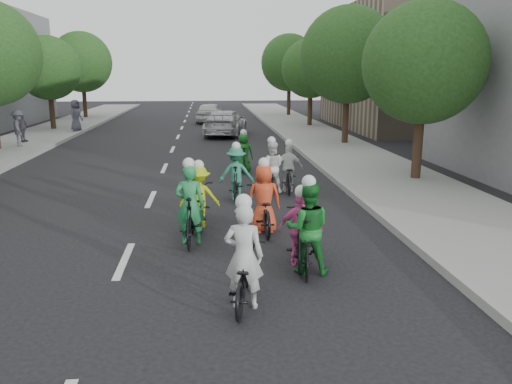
{
  "coord_description": "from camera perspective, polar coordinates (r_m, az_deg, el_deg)",
  "views": [
    {
      "loc": [
        1.7,
        -9.56,
        3.63
      ],
      "look_at": [
        2.78,
        1.45,
        1.0
      ],
      "focal_mm": 35.0,
      "sensor_mm": 36.0,
      "label": 1
    }
  ],
  "objects": [
    {
      "name": "ground",
      "position": [
        10.37,
        -14.82,
        -7.59
      ],
      "size": [
        120.0,
        120.0,
        0.0
      ],
      "primitive_type": "plane",
      "color": "black",
      "rests_on": "ground"
    },
    {
      "name": "curb_left",
      "position": [
        21.34,
        -26.86,
        2.38
      ],
      "size": [
        0.18,
        80.0,
        0.18
      ],
      "primitive_type": "cube",
      "color": "#999993",
      "rests_on": "ground"
    },
    {
      "name": "sidewalk_right",
      "position": [
        20.86,
        12.06,
        3.28
      ],
      "size": [
        4.0,
        80.0,
        0.15
      ],
      "primitive_type": "cube",
      "color": "gray",
      "rests_on": "ground"
    },
    {
      "name": "curb_right",
      "position": [
        20.35,
        6.81,
        3.27
      ],
      "size": [
        0.18,
        80.0,
        0.18
      ],
      "primitive_type": "cube",
      "color": "#999993",
      "rests_on": "ground"
    },
    {
      "name": "bldg_se",
      "position": [
        36.48,
        17.94,
        13.34
      ],
      "size": [
        10.0,
        14.0,
        8.0
      ],
      "primitive_type": "cube",
      "color": "gray",
      "rests_on": "ground"
    },
    {
      "name": "tree_l_4",
      "position": [
        34.99,
        -22.68,
        12.94
      ],
      "size": [
        4.0,
        4.0,
        5.97
      ],
      "color": "black",
      "rests_on": "ground"
    },
    {
      "name": "tree_l_5",
      "position": [
        43.7,
        -19.31,
        13.83
      ],
      "size": [
        4.8,
        4.8,
        6.93
      ],
      "color": "black",
      "rests_on": "ground"
    },
    {
      "name": "tree_r_0",
      "position": [
        17.66,
        18.64,
        13.79
      ],
      "size": [
        4.0,
        4.0,
        5.97
      ],
      "color": "black",
      "rests_on": "ground"
    },
    {
      "name": "tree_r_1",
      "position": [
        26.16,
        10.49,
        15.12
      ],
      "size": [
        4.8,
        4.8,
        6.93
      ],
      "color": "black",
      "rests_on": "ground"
    },
    {
      "name": "tree_r_2",
      "position": [
        34.89,
        6.29,
        13.86
      ],
      "size": [
        4.0,
        4.0,
        5.97
      ],
      "color": "black",
      "rests_on": "ground"
    },
    {
      "name": "tree_r_3",
      "position": [
        43.75,
        3.83,
        14.53
      ],
      "size": [
        4.8,
        4.8,
        6.93
      ],
      "color": "black",
      "rests_on": "ground"
    },
    {
      "name": "cyclist_0",
      "position": [
        8.02,
        -1.42,
        -8.88
      ],
      "size": [
        0.96,
        1.85,
        1.85
      ],
      "rotation": [
        0.0,
        0.0,
        2.94
      ],
      "color": "black",
      "rests_on": "ground"
    },
    {
      "name": "cyclist_1",
      "position": [
        9.34,
        5.84,
        -4.97
      ],
      "size": [
        0.93,
        1.88,
        1.86
      ],
      "rotation": [
        0.0,
        0.0,
        2.97
      ],
      "color": "black",
      "rests_on": "ground"
    },
    {
      "name": "cyclist_2",
      "position": [
        12.18,
        -6.47,
        -1.12
      ],
      "size": [
        0.97,
        1.87,
        1.64
      ],
      "rotation": [
        0.0,
        0.0,
        3.13
      ],
      "color": "black",
      "rests_on": "ground"
    },
    {
      "name": "cyclist_3",
      "position": [
        9.7,
        5.03,
        -4.79
      ],
      "size": [
        0.9,
        1.92,
        1.6
      ],
      "rotation": [
        0.0,
        0.0,
        2.96
      ],
      "color": "black",
      "rests_on": "ground"
    },
    {
      "name": "cyclist_4",
      "position": [
        11.68,
        0.86,
        -1.57
      ],
      "size": [
        0.8,
        1.97,
        1.77
      ],
      "rotation": [
        0.0,
        0.0,
        3.16
      ],
      "color": "black",
      "rests_on": "ground"
    },
    {
      "name": "cyclist_5",
      "position": [
        10.94,
        -7.51,
        -2.47
      ],
      "size": [
        0.66,
        1.84,
        1.91
      ],
      "rotation": [
        0.0,
        0.0,
        3.1
      ],
      "color": "black",
      "rests_on": "ground"
    },
    {
      "name": "cyclist_6",
      "position": [
        15.61,
        1.74,
        2.27
      ],
      "size": [
        0.86,
        1.69,
        1.75
      ],
      "rotation": [
        0.0,
        0.0,
        2.98
      ],
      "color": "black",
      "rests_on": "ground"
    },
    {
      "name": "cyclist_7",
      "position": [
        14.69,
        -2.26,
        1.72
      ],
      "size": [
        1.07,
        1.77,
        1.71
      ],
      "rotation": [
        0.0,
        0.0,
        3.02
      ],
      "color": "black",
      "rests_on": "ground"
    },
    {
      "name": "cyclist_8",
      "position": [
        15.75,
        3.72,
        2.22
      ],
      "size": [
        0.92,
        2.03,
        1.66
      ],
      "rotation": [
        0.0,
        0.0,
        3.02
      ],
      "color": "black",
      "rests_on": "ground"
    },
    {
      "name": "cyclist_9",
      "position": [
        18.81,
        -1.43,
        4.11
      ],
      "size": [
        0.72,
        1.6,
        1.62
      ],
      "rotation": [
        0.0,
        0.0,
        3.14
      ],
      "color": "black",
      "rests_on": "ground"
    },
    {
      "name": "follow_car_lead",
      "position": [
        30.23,
        -3.53,
        7.89
      ],
      "size": [
        3.06,
        5.45,
        1.49
      ],
      "primitive_type": "imported",
      "rotation": [
        0.0,
        0.0,
        2.94
      ],
      "color": "silver",
      "rests_on": "ground"
    },
    {
      "name": "follow_car_trail",
      "position": [
        38.5,
        -5.31,
        9.05
      ],
      "size": [
        2.3,
        4.6,
        1.5
      ],
      "primitive_type": "imported",
      "rotation": [
        0.0,
        0.0,
        3.02
      ],
      "color": "silver",
      "rests_on": "ground"
    },
    {
      "name": "spectator_0",
      "position": [
        27.09,
        -25.49,
        6.6
      ],
      "size": [
        1.04,
        1.31,
        1.77
      ],
      "primitive_type": "imported",
      "rotation": [
        0.0,
        0.0,
        1.95
      ],
      "color": "#494955",
      "rests_on": "sidewalk_left"
    },
    {
      "name": "spectator_1",
      "position": [
        28.78,
        -25.14,
        6.71
      ],
      "size": [
        0.51,
        0.94,
        1.52
      ],
      "primitive_type": "imported",
      "rotation": [
        0.0,
        0.0,
        1.4
      ],
      "color": "#444450",
      "rests_on": "sidewalk_left"
    },
    {
      "name": "spectator_2",
      "position": [
        33.05,
        -19.89,
        8.23
      ],
      "size": [
        0.93,
        1.1,
        1.92
      ],
      "primitive_type": "imported",
      "rotation": [
        0.0,
        0.0,
        1.17
      ],
      "color": "#4B4B58",
      "rests_on": "sidewalk_left"
    }
  ]
}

